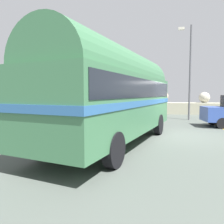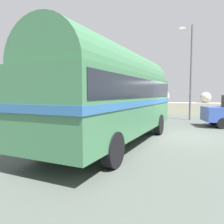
# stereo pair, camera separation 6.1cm
# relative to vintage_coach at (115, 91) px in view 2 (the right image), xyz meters

# --- Properties ---
(ground) EXTENTS (32.00, 26.00, 0.02)m
(ground) POSITION_rel_vintage_coach_xyz_m (2.35, 2.21, -2.04)
(ground) COLOR #49504A
(breakwater) EXTENTS (31.36, 2.05, 2.41)m
(breakwater) POSITION_rel_vintage_coach_xyz_m (2.53, 14.03, -1.35)
(breakwater) COLOR #A7A38A
(breakwater) RESTS_ON ground
(vintage_coach) EXTENTS (4.20, 8.90, 3.70)m
(vintage_coach) POSITION_rel_vintage_coach_xyz_m (0.00, 0.00, 0.00)
(vintage_coach) COLOR black
(vintage_coach) RESTS_ON ground
(lamp_post) EXTENTS (0.95, 0.66, 6.92)m
(lamp_post) POSITION_rel_vintage_coach_xyz_m (3.73, 8.84, 1.82)
(lamp_post) COLOR #5B5B60
(lamp_post) RESTS_ON ground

